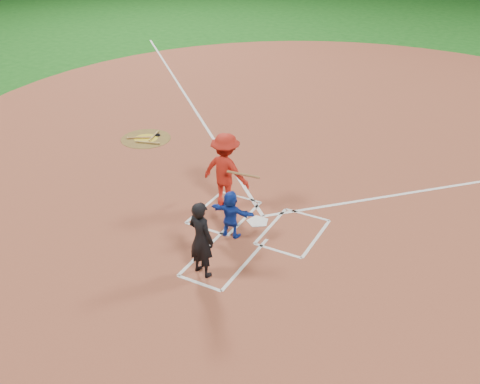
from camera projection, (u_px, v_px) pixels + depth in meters
The scene contains 13 objects.
ground at pixel (258, 222), 13.61m from camera, with size 120.00×120.00×0.00m, color #155415.
home_plate_dirt at pixel (337, 139), 18.22m from camera, with size 28.00×28.00×0.01m, color brown.
home_plate at pixel (258, 222), 13.60m from camera, with size 0.60×0.60×0.02m, color white.
on_deck_circle at pixel (146, 139), 18.23m from camera, with size 1.70×1.70×0.01m, color brown.
on_deck_logo at pixel (146, 138), 18.22m from camera, with size 0.80×0.80×0.00m, color gold.
on_deck_bat_a at pixel (154, 136), 18.34m from camera, with size 0.06×0.06×0.84m, color #A67E3C.
on_deck_bat_b at pixel (139, 138), 18.22m from camera, with size 0.06×0.06×0.84m, color #9C6B39.
on_deck_bat_c at pixel (148, 142), 17.85m from camera, with size 0.06×0.06×0.84m, color olive.
bat_weight_donut at pixel (158, 135), 18.44m from camera, with size 0.19×0.19×0.05m, color black.
catcher at pixel (231, 214), 12.77m from camera, with size 1.13×0.36×1.21m, color #1537B0.
umpire at pixel (201, 239), 11.34m from camera, with size 0.65×0.43×1.79m, color black.
chalk_markings at pixel (329, 146), 17.67m from camera, with size 28.35×17.32×0.01m.
batter_at_plate at pixel (226, 171), 13.84m from camera, with size 1.64×0.81×2.06m.
Camera 1 is at (5.06, -10.35, 7.31)m, focal length 40.00 mm.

